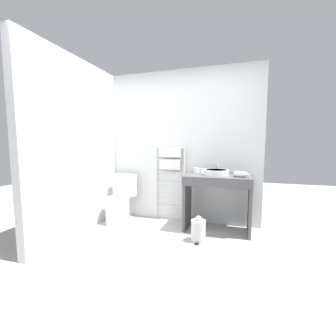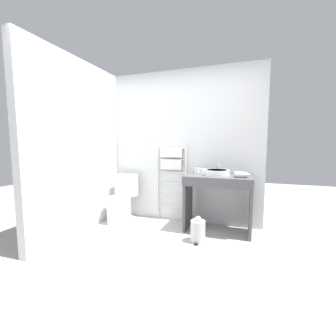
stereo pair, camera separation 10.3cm
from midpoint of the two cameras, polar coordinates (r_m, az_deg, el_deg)
The scene contains 12 objects.
ground_plane at distance 2.66m, azimuth -7.87°, elevation -23.27°, with size 12.00×12.00×0.00m, color #B2AFA8.
wall_back at distance 3.82m, azimuth 2.23°, elevation 5.34°, with size 2.66×0.12×2.50m, color silver.
wall_side at distance 3.65m, azimuth -21.11°, elevation 4.90°, with size 0.12×2.27×2.50m, color silver.
toilet at distance 3.89m, azimuth -12.96°, elevation -8.74°, with size 0.40×0.54×0.79m.
towel_radiator at distance 3.77m, azimuth -0.27°, elevation 0.31°, with size 0.52×0.06×1.29m.
vanity_counter at distance 3.42m, azimuth 11.58°, elevation -6.34°, with size 0.96×0.56×0.84m.
sink_basin at distance 3.41m, azimuth 11.30°, elevation -1.04°, with size 0.37×0.37×0.08m.
faucet at distance 3.60m, azimuth 11.67°, elevation -0.02°, with size 0.02×0.10×0.13m.
cup_near_wall at distance 3.60m, azimuth 6.33°, elevation -0.59°, with size 0.07×0.07×0.08m.
cup_near_edge at distance 3.52m, azimuth 7.59°, elevation -0.76°, with size 0.08×0.08×0.09m.
hair_dryer at distance 3.29m, azimuth 17.16°, elevation -1.51°, with size 0.21×0.19×0.08m.
trash_bin at distance 3.14m, azimuth 6.76°, elevation -15.41°, with size 0.20×0.23×0.35m.
Camera 1 is at (0.97, -2.10, 1.30)m, focal length 24.00 mm.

